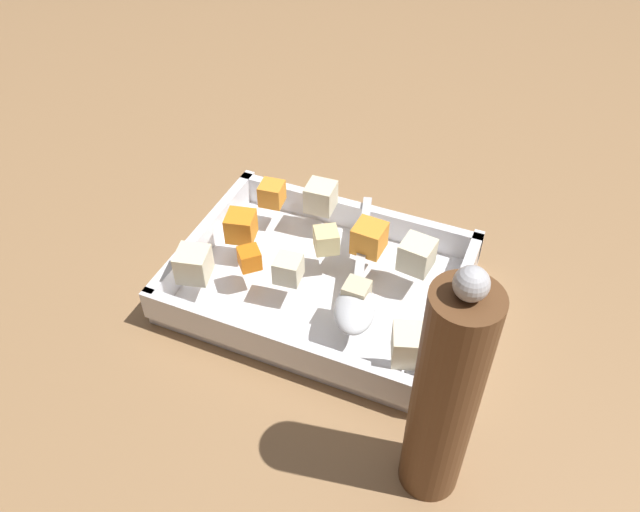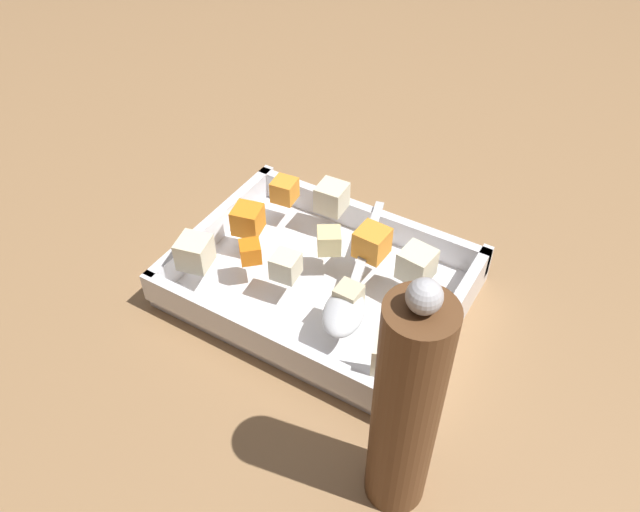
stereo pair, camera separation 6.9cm
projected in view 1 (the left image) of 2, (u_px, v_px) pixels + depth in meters
The scene contains 15 objects.
ground_plane at pixel (332, 295), 0.73m from camera, with size 4.00×4.00×0.00m, color #936D47.
baking_dish at pixel (320, 285), 0.72m from camera, with size 0.31×0.23×0.05m.
carrot_chunk_rim_edge at pixel (369, 238), 0.70m from camera, with size 0.03×0.03×0.03m, color orange.
carrot_chunk_heap_side at pixel (272, 194), 0.76m from camera, with size 0.03×0.03×0.03m, color orange.
carrot_chunk_mid_left at pixel (242, 225), 0.72m from camera, with size 0.03×0.03×0.03m, color orange.
carrot_chunk_front_center at pixel (249, 258), 0.68m from camera, with size 0.02×0.02×0.02m, color orange.
potato_chunk_near_left at pixel (326, 240), 0.70m from camera, with size 0.03×0.03×0.03m, color #E0CC89.
potato_chunk_mid_right at pixel (288, 269), 0.67m from camera, with size 0.03×0.03×0.03m, color beige.
potato_chunk_corner_se at pixel (356, 293), 0.64m from camera, with size 0.02×0.02×0.02m, color beige.
potato_chunk_back_center at pixel (193, 264), 0.67m from camera, with size 0.03×0.03×0.03m, color beige.
potato_chunk_corner_nw at pixel (321, 197), 0.75m from camera, with size 0.03×0.03×0.03m, color beige.
potato_chunk_corner_ne at pixel (417, 255), 0.68m from camera, with size 0.03×0.03×0.03m, color beige.
potato_chunk_center at pixel (410, 345), 0.59m from camera, with size 0.03×0.03×0.03m, color beige.
serving_spoon at pixel (356, 300), 0.64m from camera, with size 0.08×0.22×0.02m.
pepper_mill at pixel (445, 398), 0.49m from camera, with size 0.05×0.05×0.25m.
Camera 1 is at (-0.18, 0.47, 0.53)m, focal length 36.09 mm.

